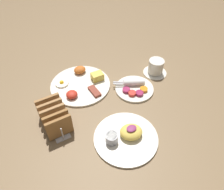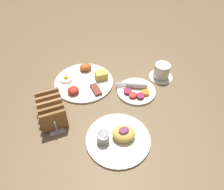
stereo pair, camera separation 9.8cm
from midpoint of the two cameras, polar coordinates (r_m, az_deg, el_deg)
The scene contains 6 objects.
ground_plane at distance 0.96m, azimuth 0.94°, elevation -3.89°, with size 3.00×3.00×0.00m, color brown.
plate_breakfast at distance 1.08m, azimuth -4.68°, elevation 3.60°, with size 0.29×0.29×0.05m.
plate_condiments at distance 1.04m, azimuth 9.06°, elevation 1.14°, with size 0.18×0.18×0.04m.
plate_foreground at distance 0.86m, azimuth 4.92°, elevation -11.21°, with size 0.25×0.25×0.06m.
toast_rack at distance 0.91m, azimuth -12.59°, elevation -4.09°, with size 0.10×0.18×0.10m.
coffee_cup at distance 1.13m, azimuth 15.30°, elevation 5.80°, with size 0.12×0.12×0.08m.
Camera 2 is at (-0.20, -0.60, 0.73)m, focal length 35.00 mm.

